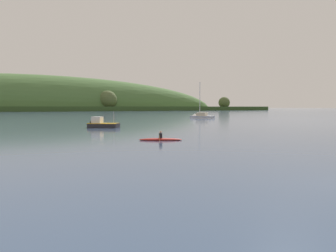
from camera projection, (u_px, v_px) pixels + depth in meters
far_shoreline_hill at (33, 111)px, 259.29m from camera, size 406.08×75.83×53.95m
sailboat_midwater_white at (200, 117)px, 98.51m from camera, size 5.58×7.48×11.21m
fishing_boat_moored at (100, 125)px, 53.95m from camera, size 5.05×4.68×3.17m
canoe_with_paddler at (161, 139)px, 33.41m from camera, size 3.99×2.60×1.02m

